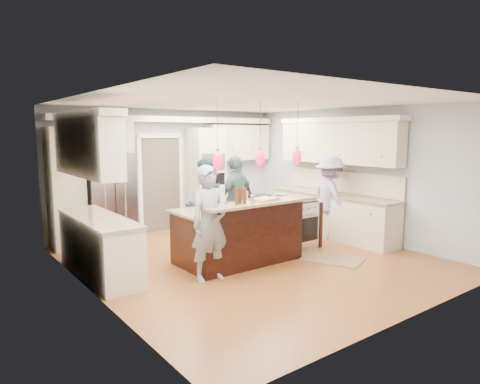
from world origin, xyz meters
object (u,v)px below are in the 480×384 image
object	(u,v)px
refrigerator	(109,198)
island_range	(294,224)
person_far_left	(205,206)
person_bar_end	(210,224)
kitchen_island	(238,233)

from	to	relation	value
refrigerator	island_range	world-z (taller)	refrigerator
person_far_left	refrigerator	bearing A→B (deg)	-68.95
person_bar_end	person_far_left	bearing A→B (deg)	61.31
refrigerator	person_bar_end	xyz separation A→B (m)	(0.39, -3.09, -0.03)
island_range	person_bar_end	bearing A→B (deg)	-165.52
refrigerator	kitchen_island	size ratio (longest dim) A/B	0.86
person_far_left	kitchen_island	bearing A→B (deg)	91.75
person_far_left	person_bar_end	bearing A→B (deg)	49.51
person_bar_end	person_far_left	xyz separation A→B (m)	(0.73, 1.30, 0.01)
person_bar_end	person_far_left	size ratio (longest dim) A/B	0.99
island_range	person_far_left	distance (m)	1.78
kitchen_island	person_far_left	bearing A→B (deg)	102.88
kitchen_island	person_far_left	xyz separation A→B (m)	(-0.18, 0.78, 0.39)
kitchen_island	person_bar_end	world-z (taller)	person_bar_end
refrigerator	person_bar_end	world-z (taller)	refrigerator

